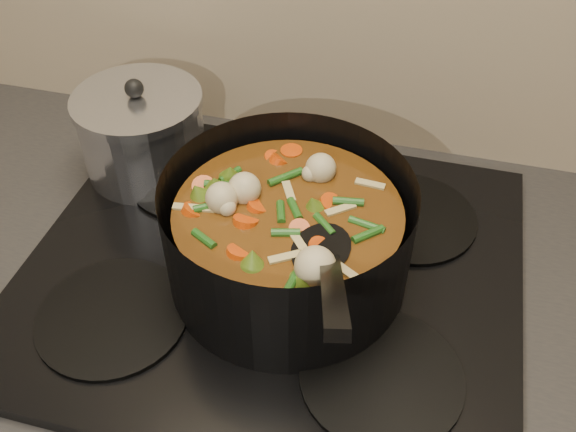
# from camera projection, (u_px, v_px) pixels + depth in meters

# --- Properties ---
(stovetop) EXTENTS (0.62, 0.54, 0.03)m
(stovetop) POSITION_uv_depth(u_px,v_px,m) (273.00, 269.00, 0.83)
(stovetop) COLOR black
(stovetop) RESTS_ON counter
(stockpot) EXTENTS (0.30, 0.39, 0.22)m
(stockpot) POSITION_uv_depth(u_px,v_px,m) (288.00, 237.00, 0.76)
(stockpot) COLOR black
(stockpot) RESTS_ON stovetop
(saucepan) EXTENTS (0.18, 0.18, 0.15)m
(saucepan) POSITION_uv_depth(u_px,v_px,m) (143.00, 133.00, 0.92)
(saucepan) COLOR silver
(saucepan) RESTS_ON stovetop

